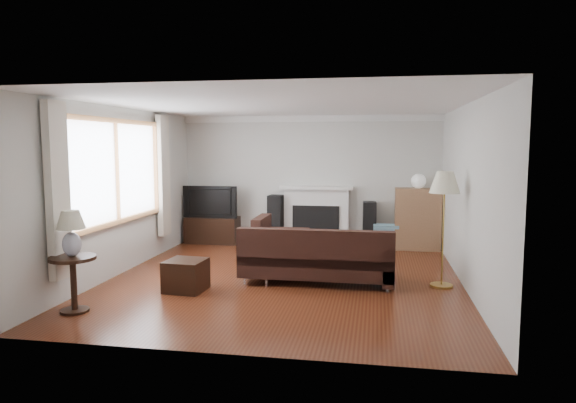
% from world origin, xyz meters
% --- Properties ---
extents(room, '(5.10, 5.60, 2.54)m').
position_xyz_m(room, '(0.00, 0.00, 1.25)').
color(room, '#542312').
rests_on(room, ground).
extents(window, '(0.12, 2.74, 1.54)m').
position_xyz_m(window, '(-2.45, -0.20, 1.55)').
color(window, '#915E35').
rests_on(window, room).
extents(curtain_near, '(0.10, 0.35, 2.10)m').
position_xyz_m(curtain_near, '(-2.40, -1.72, 1.40)').
color(curtain_near, beige).
rests_on(curtain_near, room).
extents(curtain_far, '(0.10, 0.35, 2.10)m').
position_xyz_m(curtain_far, '(-2.40, 1.32, 1.40)').
color(curtain_far, beige).
rests_on(curtain_far, room).
extents(fireplace, '(1.40, 0.26, 1.15)m').
position_xyz_m(fireplace, '(0.15, 2.64, 0.57)').
color(fireplace, white).
rests_on(fireplace, room).
extents(tv_stand, '(1.04, 0.47, 0.52)m').
position_xyz_m(tv_stand, '(-1.90, 2.49, 0.26)').
color(tv_stand, black).
rests_on(tv_stand, ground).
extents(television, '(1.08, 0.14, 0.62)m').
position_xyz_m(television, '(-1.90, 2.49, 0.83)').
color(television, black).
rests_on(television, tv_stand).
extents(speaker_left, '(0.30, 0.35, 0.97)m').
position_xyz_m(speaker_left, '(-0.63, 2.55, 0.48)').
color(speaker_left, black).
rests_on(speaker_left, ground).
extents(speaker_right, '(0.26, 0.31, 0.87)m').
position_xyz_m(speaker_right, '(1.17, 2.55, 0.44)').
color(speaker_right, black).
rests_on(speaker_right, ground).
extents(bookshelf, '(0.83, 0.39, 1.14)m').
position_xyz_m(bookshelf, '(2.06, 2.52, 0.57)').
color(bookshelf, '#8A5F40').
rests_on(bookshelf, ground).
extents(globe_lamp, '(0.27, 0.27, 0.27)m').
position_xyz_m(globe_lamp, '(2.06, 2.52, 1.27)').
color(globe_lamp, white).
rests_on(globe_lamp, bookshelf).
extents(sectional_sofa, '(2.32, 1.69, 0.75)m').
position_xyz_m(sectional_sofa, '(0.48, -0.07, 0.37)').
color(sectional_sofa, black).
rests_on(sectional_sofa, ground).
extents(coffee_table, '(1.00, 0.55, 0.39)m').
position_xyz_m(coffee_table, '(0.38, 1.24, 0.19)').
color(coffee_table, '#8B6342').
rests_on(coffee_table, ground).
extents(footstool, '(0.53, 0.53, 0.42)m').
position_xyz_m(footstool, '(-1.19, -0.81, 0.21)').
color(footstool, black).
rests_on(footstool, ground).
extents(floor_lamp, '(0.54, 0.54, 1.58)m').
position_xyz_m(floor_lamp, '(2.20, -0.03, 0.79)').
color(floor_lamp, '#A28138').
rests_on(floor_lamp, ground).
extents(side_table, '(0.53, 0.53, 0.66)m').
position_xyz_m(side_table, '(-2.15, -1.87, 0.33)').
color(side_table, black).
rests_on(side_table, ground).
extents(table_lamp, '(0.33, 0.33, 0.53)m').
position_xyz_m(table_lamp, '(-2.15, -1.87, 0.92)').
color(table_lamp, silver).
rests_on(table_lamp, side_table).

